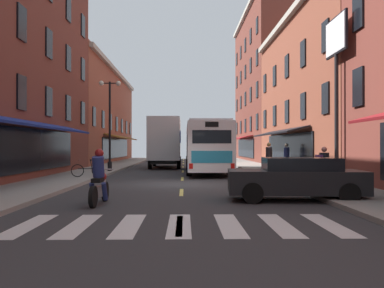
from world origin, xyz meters
TOP-DOWN VIEW (x-y plane):
  - ground_plane at (0.00, 0.00)m, footprint 34.80×80.00m
  - lane_centre_dashes at (0.00, -0.25)m, footprint 0.14×73.90m
  - crosswalk_near at (0.00, -10.00)m, footprint 7.10×2.80m
  - sidewalk_left at (-5.90, 0.00)m, footprint 3.00×80.00m
  - sidewalk_right at (5.90, 0.00)m, footprint 3.00×80.00m
  - billboard_sign at (7.05, -0.36)m, footprint 0.40×2.46m
  - transit_bus at (1.56, 8.55)m, footprint 2.66×11.90m
  - box_truck at (-1.44, 14.67)m, footprint 2.49×8.02m
  - sedan_near at (-1.58, 26.69)m, footprint 1.98×4.79m
  - sedan_mid at (3.70, -5.87)m, footprint 4.39×2.28m
  - motorcycle_rider at (-2.42, -6.74)m, footprint 0.62×2.07m
  - bicycle_near at (-4.95, 2.69)m, footprint 1.70×0.48m
  - pedestrian_near at (5.37, -3.57)m, footprint 0.53×0.42m
  - pedestrian_mid at (6.06, 9.67)m, footprint 0.36×0.36m
  - pedestrian_far at (6.77, 7.75)m, footprint 0.36×0.36m
  - pedestrian_rear at (5.04, 4.99)m, footprint 0.36×0.36m
  - street_lamp_twin at (-4.77, 8.05)m, footprint 1.42×0.32m

SIDE VIEW (x-z plane):
  - ground_plane at x=0.00m, z-range -0.10..0.00m
  - lane_centre_dashes at x=0.00m, z-range 0.00..0.01m
  - crosswalk_near at x=0.00m, z-range 0.00..0.01m
  - sidewalk_left at x=-5.90m, z-range 0.00..0.14m
  - sidewalk_right at x=5.90m, z-range 0.00..0.14m
  - bicycle_near at x=-4.95m, z-range 0.05..0.96m
  - sedan_near at x=-1.58m, z-range 0.02..1.34m
  - motorcycle_rider at x=-2.42m, z-range -0.12..1.54m
  - sedan_mid at x=3.70m, z-range 0.03..1.39m
  - pedestrian_mid at x=6.06m, z-range 0.16..1.74m
  - pedestrian_near at x=5.37m, z-range 0.18..1.76m
  - pedestrian_far at x=6.77m, z-range 0.17..1.96m
  - pedestrian_rear at x=5.04m, z-range 0.17..1.99m
  - transit_bus at x=1.56m, z-range 0.08..3.33m
  - box_truck at x=-1.44m, z-range 0.05..4.00m
  - street_lamp_twin at x=-4.77m, z-range 0.44..6.33m
  - billboard_sign at x=7.05m, z-range 2.02..9.54m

